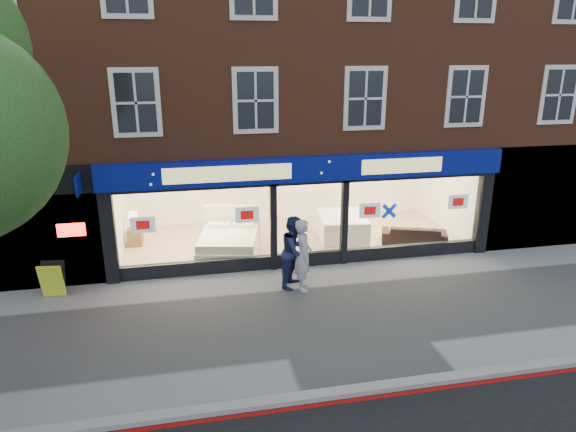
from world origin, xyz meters
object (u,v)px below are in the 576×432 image
object	(u,v)px
pedestrian_blue	(295,251)
sofa	(414,234)
a_board	(53,280)
pedestrian_grey	(303,255)
display_bed	(229,242)
mattress_stack	(342,226)

from	to	relation	value
pedestrian_blue	sofa	bearing A→B (deg)	-32.96
pedestrian_blue	a_board	bearing A→B (deg)	116.09
sofa	a_board	xyz separation A→B (m)	(-10.60, -1.44, 0.06)
sofa	pedestrian_blue	bearing A→B (deg)	45.84
pedestrian_grey	display_bed	bearing A→B (deg)	39.24
display_bed	pedestrian_grey	world-z (taller)	pedestrian_grey
mattress_stack	pedestrian_grey	xyz separation A→B (m)	(-2.13, -3.37, 0.49)
display_bed	sofa	bearing A→B (deg)	8.13
display_bed	mattress_stack	xyz separation A→B (m)	(3.82, 0.61, 0.03)
sofa	mattress_stack	bearing A→B (deg)	-5.69
mattress_stack	sofa	size ratio (longest dim) A/B	1.01
mattress_stack	a_board	distance (m)	8.85
mattress_stack	pedestrian_blue	bearing A→B (deg)	-126.42
a_board	pedestrian_grey	bearing A→B (deg)	-0.47
display_bed	pedestrian_grey	size ratio (longest dim) A/B	1.30
mattress_stack	a_board	size ratio (longest dim) A/B	2.24
pedestrian_grey	pedestrian_blue	xyz separation A→B (m)	(-0.17, 0.27, 0.01)
sofa	a_board	bearing A→B (deg)	28.38
display_bed	mattress_stack	world-z (taller)	display_bed
mattress_stack	a_board	xyz separation A→B (m)	(-8.50, -2.48, -0.01)
mattress_stack	sofa	world-z (taller)	mattress_stack
display_bed	sofa	xyz separation A→B (m)	(5.92, -0.43, -0.05)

